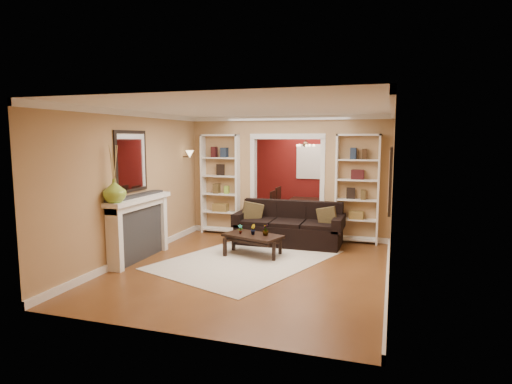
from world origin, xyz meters
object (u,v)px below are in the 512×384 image
(sofa, at_px, (289,224))
(dining_table, at_px, (304,212))
(coffee_table, at_px, (253,245))
(fireplace, at_px, (140,229))
(bookshelf_right, at_px, (357,189))
(bookshelf_left, at_px, (221,184))

(sofa, bearing_deg, dining_table, 93.62)
(coffee_table, distance_m, fireplace, 2.10)
(sofa, height_order, fireplace, fireplace)
(coffee_table, relative_size, fireplace, 0.63)
(sofa, relative_size, dining_table, 1.40)
(bookshelf_right, xyz_separation_m, dining_table, (-1.48, 1.84, -0.87))
(bookshelf_left, height_order, fireplace, bookshelf_left)
(bookshelf_left, bearing_deg, fireplace, -102.05)
(sofa, relative_size, fireplace, 1.32)
(bookshelf_right, bearing_deg, bookshelf_left, 180.00)
(bookshelf_right, bearing_deg, sofa, -156.42)
(bookshelf_left, xyz_separation_m, bookshelf_right, (3.10, 0.00, 0.00))
(fireplace, bearing_deg, bookshelf_right, 34.80)
(coffee_table, height_order, fireplace, fireplace)
(bookshelf_left, distance_m, bookshelf_right, 3.10)
(bookshelf_right, bearing_deg, fireplace, -145.20)
(fireplace, bearing_deg, bookshelf_left, 77.95)
(sofa, relative_size, bookshelf_right, 0.98)
(bookshelf_left, bearing_deg, coffee_table, -51.12)
(sofa, bearing_deg, coffee_table, -112.55)
(bookshelf_right, bearing_deg, dining_table, 128.83)
(coffee_table, relative_size, bookshelf_right, 0.47)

